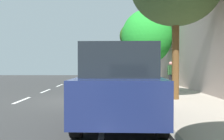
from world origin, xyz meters
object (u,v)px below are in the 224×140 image
(parked_sedan_white_mid, at_px, (116,76))
(bicycle_at_curb, at_px, (128,86))
(street_tree_corner, at_px, (140,36))
(cyclist_with_backpack, at_px, (133,74))
(street_tree_far_end, at_px, (148,37))
(parked_suv_dark_blue_second, at_px, (121,84))
(parked_sedan_grey_far, at_px, (116,73))
(pedestrian_on_phone, at_px, (171,73))

(parked_sedan_white_mid, height_order, bicycle_at_curb, parked_sedan_white_mid)
(parked_sedan_white_mid, relative_size, street_tree_corner, 0.79)
(cyclist_with_backpack, relative_size, street_tree_far_end, 0.32)
(parked_sedan_white_mid, bearing_deg, parked_suv_dark_blue_second, -90.10)
(parked_sedan_white_mid, distance_m, street_tree_far_end, 4.19)
(street_tree_far_end, bearing_deg, parked_sedan_grey_far, 111.99)
(street_tree_far_end, bearing_deg, cyclist_with_backpack, -103.60)
(pedestrian_on_phone, bearing_deg, parked_sedan_grey_far, 110.29)
(parked_suv_dark_blue_second, distance_m, bicycle_at_curb, 7.26)
(parked_sedan_grey_far, xyz_separation_m, pedestrian_on_phone, (3.29, -8.91, 0.25))
(bicycle_at_curb, bearing_deg, pedestrian_on_phone, 43.12)
(parked_suv_dark_blue_second, xyz_separation_m, cyclist_with_backpack, (0.79, 6.74, 0.03))
(parked_sedan_grey_far, bearing_deg, cyclist_with_backpack, -86.76)
(parked_suv_dark_blue_second, distance_m, pedestrian_on_phone, 10.43)
(pedestrian_on_phone, bearing_deg, street_tree_corner, 96.59)
(cyclist_with_backpack, height_order, street_tree_far_end, street_tree_far_end)
(parked_sedan_white_mid, bearing_deg, street_tree_far_end, 41.61)
(bicycle_at_curb, bearing_deg, street_tree_corner, 81.38)
(parked_suv_dark_blue_second, distance_m, street_tree_far_end, 13.64)
(bicycle_at_curb, height_order, street_tree_far_end, street_tree_far_end)
(bicycle_at_curb, height_order, street_tree_corner, street_tree_corner)
(parked_sedan_grey_far, height_order, street_tree_corner, street_tree_corner)
(bicycle_at_curb, bearing_deg, street_tree_far_end, 73.48)
(parked_sedan_grey_far, bearing_deg, street_tree_far_end, -68.01)
(parked_suv_dark_blue_second, relative_size, cyclist_with_backpack, 2.75)
(parked_sedan_white_mid, xyz_separation_m, street_tree_corner, (2.34, 7.81, 3.46))
(parked_sedan_white_mid, bearing_deg, pedestrian_on_phone, -20.62)
(parked_sedan_white_mid, distance_m, parked_sedan_grey_far, 7.63)
(cyclist_with_backpack, bearing_deg, street_tree_far_end, 76.40)
(parked_sedan_white_mid, height_order, street_tree_far_end, street_tree_far_end)
(parked_sedan_white_mid, distance_m, street_tree_corner, 8.86)
(parked_sedan_grey_far, distance_m, bicycle_at_curb, 11.57)
(bicycle_at_curb, relative_size, pedestrian_on_phone, 0.87)
(parked_sedan_grey_far, relative_size, street_tree_far_end, 0.81)
(bicycle_at_curb, bearing_deg, parked_suv_dark_blue_second, -94.58)
(parked_sedan_grey_far, height_order, street_tree_far_end, street_tree_far_end)
(parked_suv_dark_blue_second, distance_m, street_tree_corner, 19.35)
(street_tree_far_end, height_order, street_tree_corner, street_tree_corner)
(street_tree_corner, bearing_deg, parked_sedan_grey_far, -175.43)
(parked_suv_dark_blue_second, distance_m, parked_sedan_grey_far, 18.76)
(street_tree_far_end, bearing_deg, street_tree_corner, 90.00)
(parked_sedan_white_mid, relative_size, pedestrian_on_phone, 2.80)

